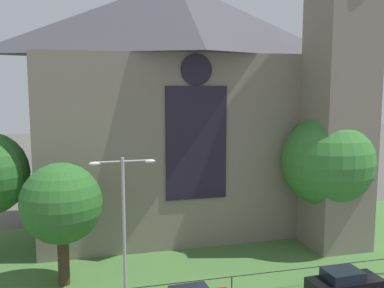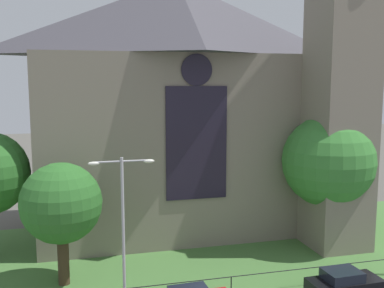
{
  "view_description": "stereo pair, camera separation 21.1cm",
  "coord_description": "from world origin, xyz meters",
  "px_view_note": "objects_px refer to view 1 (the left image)",
  "views": [
    {
      "loc": [
        -7.06,
        -20.62,
        12.07
      ],
      "look_at": [
        0.57,
        8.0,
        7.96
      ],
      "focal_mm": 42.84,
      "sensor_mm": 36.0,
      "label": 1
    },
    {
      "loc": [
        -6.86,
        -20.67,
        12.07
      ],
      "look_at": [
        0.57,
        8.0,
        7.96
      ],
      "focal_mm": 42.84,
      "sensor_mm": 36.0,
      "label": 2
    }
  ],
  "objects_px": {
    "tree_right_near": "(328,161)",
    "tree_right_far": "(347,169)",
    "parked_car_black": "(344,282)",
    "streetlamp_near": "(124,214)",
    "tree_left_near": "(61,204)",
    "church_building": "(188,103)"
  },
  "relations": [
    {
      "from": "tree_right_near",
      "to": "streetlamp_near",
      "type": "xyz_separation_m",
      "value": [
        -15.38,
        -5.89,
        -1.08
      ]
    },
    {
      "from": "tree_right_near",
      "to": "streetlamp_near",
      "type": "relative_size",
      "value": 1.18
    },
    {
      "from": "tree_right_near",
      "to": "tree_left_near",
      "type": "distance_m",
      "value": 18.7
    },
    {
      "from": "tree_right_far",
      "to": "parked_car_black",
      "type": "relative_size",
      "value": 1.63
    },
    {
      "from": "streetlamp_near",
      "to": "parked_car_black",
      "type": "xyz_separation_m",
      "value": [
        12.18,
        -1.52,
        -4.48
      ]
    },
    {
      "from": "tree_right_far",
      "to": "tree_left_near",
      "type": "relative_size",
      "value": 0.94
    },
    {
      "from": "tree_right_far",
      "to": "parked_car_black",
      "type": "bearing_deg",
      "value": -123.37
    },
    {
      "from": "church_building",
      "to": "streetlamp_near",
      "type": "height_order",
      "value": "church_building"
    },
    {
      "from": "church_building",
      "to": "streetlamp_near",
      "type": "distance_m",
      "value": 15.59
    },
    {
      "from": "tree_left_near",
      "to": "streetlamp_near",
      "type": "xyz_separation_m",
      "value": [
        3.17,
        -4.01,
        0.29
      ]
    },
    {
      "from": "tree_right_far",
      "to": "tree_right_near",
      "type": "distance_m",
      "value": 7.11
    },
    {
      "from": "tree_left_near",
      "to": "streetlamp_near",
      "type": "height_order",
      "value": "streetlamp_near"
    },
    {
      "from": "tree_right_near",
      "to": "parked_car_black",
      "type": "bearing_deg",
      "value": -113.42
    },
    {
      "from": "tree_right_near",
      "to": "streetlamp_near",
      "type": "bearing_deg",
      "value": -159.06
    },
    {
      "from": "church_building",
      "to": "tree_right_far",
      "type": "xyz_separation_m",
      "value": [
        13.48,
        -2.33,
        -5.72
      ]
    },
    {
      "from": "tree_right_near",
      "to": "streetlamp_near",
      "type": "height_order",
      "value": "tree_right_near"
    },
    {
      "from": "tree_right_near",
      "to": "tree_right_far",
      "type": "bearing_deg",
      "value": 44.96
    },
    {
      "from": "tree_left_near",
      "to": "streetlamp_near",
      "type": "relative_size",
      "value": 0.9
    },
    {
      "from": "tree_left_near",
      "to": "tree_right_far",
      "type": "bearing_deg",
      "value": 16.07
    },
    {
      "from": "tree_right_far",
      "to": "parked_car_black",
      "type": "height_order",
      "value": "tree_right_far"
    },
    {
      "from": "tree_right_near",
      "to": "parked_car_black",
      "type": "distance_m",
      "value": 9.79
    },
    {
      "from": "church_building",
      "to": "parked_car_black",
      "type": "distance_m",
      "value": 18.26
    }
  ]
}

